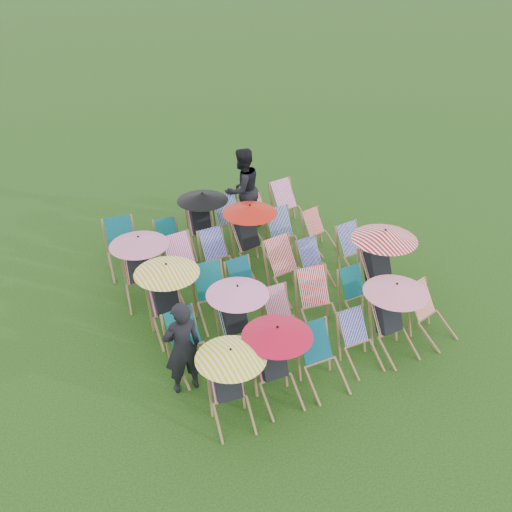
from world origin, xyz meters
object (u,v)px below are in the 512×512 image
deckchair_5 (432,314)px  person_left (182,348)px  deckchair_29 (290,206)px  deckchair_0 (231,385)px  person_rear (242,189)px

deckchair_5 → person_left: bearing=156.7°
deckchair_29 → deckchair_0: bearing=-136.1°
deckchair_0 → deckchair_5: 3.89m
deckchair_29 → deckchair_5: bearing=-96.5°
deckchair_5 → person_left: (-4.24, 0.87, 0.35)m
deckchair_0 → person_rear: size_ratio=0.62×
deckchair_0 → deckchair_5: (3.89, 0.02, -0.18)m
deckchair_0 → deckchair_5: bearing=10.3°
deckchair_5 → person_left: person_left is taller
deckchair_29 → person_left: bearing=-144.5°
deckchair_5 → deckchair_29: size_ratio=0.93×
deckchair_29 → person_left: person_left is taller
deckchair_0 → person_rear: bearing=70.5°
deckchair_0 → deckchair_29: bearing=60.0°
deckchair_0 → deckchair_29: deckchair_0 is taller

